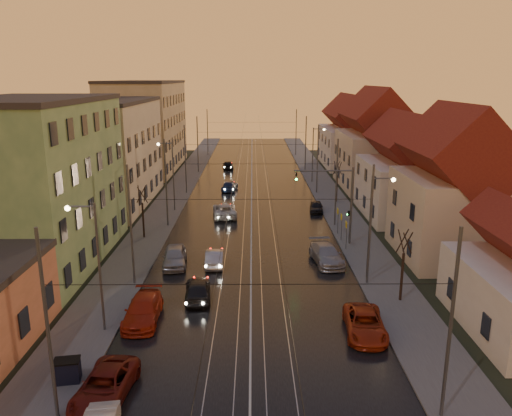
{
  "coord_description": "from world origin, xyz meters",
  "views": [
    {
      "loc": [
        0.14,
        -25.27,
        14.83
      ],
      "look_at": [
        0.46,
        21.22,
        2.67
      ],
      "focal_mm": 35.0,
      "sensor_mm": 36.0,
      "label": 1
    }
  ],
  "objects_px": {
    "street_lamp_2": "(170,169)",
    "driving_car_1": "(215,258)",
    "driving_car_0": "(198,289)",
    "parked_left_1": "(105,386)",
    "parked_left_3": "(175,256)",
    "dumpster": "(68,371)",
    "driving_car_2": "(225,210)",
    "street_lamp_3": "(315,149)",
    "driving_car_3": "(230,186)",
    "parked_right_1": "(326,254)",
    "street_lamp_1": "(374,217)",
    "driving_car_4": "(228,165)",
    "parked_right_2": "(316,207)",
    "parked_left_2": "(143,310)",
    "parked_right_0": "(365,324)",
    "traffic_light_mast": "(341,196)",
    "street_lamp_0": "(93,255)"
  },
  "relations": [
    {
      "from": "traffic_light_mast",
      "to": "driving_car_0",
      "type": "height_order",
      "value": "traffic_light_mast"
    },
    {
      "from": "parked_right_2",
      "to": "street_lamp_2",
      "type": "bearing_deg",
      "value": -176.14
    },
    {
      "from": "street_lamp_1",
      "to": "parked_right_2",
      "type": "height_order",
      "value": "street_lamp_1"
    },
    {
      "from": "parked_right_2",
      "to": "street_lamp_0",
      "type": "bearing_deg",
      "value": -115.66
    },
    {
      "from": "driving_car_0",
      "to": "dumpster",
      "type": "xyz_separation_m",
      "value": [
        -5.44,
        -9.82,
        -0.04
      ]
    },
    {
      "from": "street_lamp_2",
      "to": "driving_car_1",
      "type": "bearing_deg",
      "value": -70.2
    },
    {
      "from": "driving_car_0",
      "to": "parked_left_2",
      "type": "relative_size",
      "value": 0.86
    },
    {
      "from": "parked_left_2",
      "to": "parked_right_0",
      "type": "bearing_deg",
      "value": -9.12
    },
    {
      "from": "parked_left_1",
      "to": "parked_left_3",
      "type": "relative_size",
      "value": 1.05
    },
    {
      "from": "street_lamp_0",
      "to": "traffic_light_mast",
      "type": "xyz_separation_m",
      "value": [
        17.1,
        16.0,
        -0.29
      ]
    },
    {
      "from": "parked_left_1",
      "to": "parked_left_3",
      "type": "height_order",
      "value": "parked_left_3"
    },
    {
      "from": "dumpster",
      "to": "parked_right_1",
      "type": "bearing_deg",
      "value": 38.05
    },
    {
      "from": "traffic_light_mast",
      "to": "parked_right_0",
      "type": "bearing_deg",
      "value": -94.16
    },
    {
      "from": "driving_car_3",
      "to": "parked_left_1",
      "type": "xyz_separation_m",
      "value": [
        -3.92,
        -45.22,
        0.01
      ]
    },
    {
      "from": "street_lamp_0",
      "to": "street_lamp_2",
      "type": "relative_size",
      "value": 1.0
    },
    {
      "from": "street_lamp_0",
      "to": "parked_right_0",
      "type": "bearing_deg",
      "value": -1.47
    },
    {
      "from": "street_lamp_3",
      "to": "driving_car_0",
      "type": "xyz_separation_m",
      "value": [
        -12.76,
        -39.47,
        -4.15
      ]
    },
    {
      "from": "parked_right_1",
      "to": "parked_right_2",
      "type": "bearing_deg",
      "value": 79.1
    },
    {
      "from": "street_lamp_1",
      "to": "parked_right_0",
      "type": "relative_size",
      "value": 1.64
    },
    {
      "from": "traffic_light_mast",
      "to": "driving_car_3",
      "type": "relative_size",
      "value": 1.59
    },
    {
      "from": "parked_right_2",
      "to": "dumpster",
      "type": "distance_m",
      "value": 36.8
    },
    {
      "from": "parked_right_1",
      "to": "street_lamp_3",
      "type": "bearing_deg",
      "value": 78.2
    },
    {
      "from": "parked_left_1",
      "to": "parked_left_2",
      "type": "bearing_deg",
      "value": 94.12
    },
    {
      "from": "driving_car_2",
      "to": "driving_car_4",
      "type": "relative_size",
      "value": 1.29
    },
    {
      "from": "driving_car_1",
      "to": "parked_left_2",
      "type": "distance_m",
      "value": 10.3
    },
    {
      "from": "parked_left_1",
      "to": "parked_left_3",
      "type": "bearing_deg",
      "value": 92.89
    },
    {
      "from": "parked_left_3",
      "to": "parked_right_2",
      "type": "distance_m",
      "value": 21.54
    },
    {
      "from": "driving_car_3",
      "to": "parked_right_2",
      "type": "bearing_deg",
      "value": 138.65
    },
    {
      "from": "driving_car_3",
      "to": "driving_car_4",
      "type": "height_order",
      "value": "driving_car_4"
    },
    {
      "from": "street_lamp_2",
      "to": "dumpster",
      "type": "distance_m",
      "value": 33.55
    },
    {
      "from": "dumpster",
      "to": "driving_car_2",
      "type": "bearing_deg",
      "value": 69.25
    },
    {
      "from": "traffic_light_mast",
      "to": "driving_car_0",
      "type": "xyz_separation_m",
      "value": [
        -11.64,
        -11.47,
        -3.86
      ]
    },
    {
      "from": "street_lamp_3",
      "to": "parked_right_2",
      "type": "xyz_separation_m",
      "value": [
        -1.71,
        -16.38,
        -4.28
      ]
    },
    {
      "from": "driving_car_4",
      "to": "driving_car_1",
      "type": "bearing_deg",
      "value": 86.04
    },
    {
      "from": "driving_car_2",
      "to": "driving_car_0",
      "type": "bearing_deg",
      "value": 82.13
    },
    {
      "from": "street_lamp_2",
      "to": "street_lamp_3",
      "type": "xyz_separation_m",
      "value": [
        18.21,
        16.0,
        0.0
      ]
    },
    {
      "from": "street_lamp_3",
      "to": "driving_car_3",
      "type": "distance_m",
      "value": 13.84
    },
    {
      "from": "parked_right_2",
      "to": "parked_left_2",
      "type": "bearing_deg",
      "value": -113.12
    },
    {
      "from": "street_lamp_0",
      "to": "street_lamp_3",
      "type": "bearing_deg",
      "value": 67.52
    },
    {
      "from": "street_lamp_1",
      "to": "parked_left_1",
      "type": "relative_size",
      "value": 1.66
    },
    {
      "from": "dumpster",
      "to": "parked_right_0",
      "type": "bearing_deg",
      "value": 7.58
    },
    {
      "from": "traffic_light_mast",
      "to": "street_lamp_0",
      "type": "bearing_deg",
      "value": -136.9
    },
    {
      "from": "street_lamp_3",
      "to": "driving_car_3",
      "type": "relative_size",
      "value": 1.76
    },
    {
      "from": "parked_left_1",
      "to": "parked_right_1",
      "type": "bearing_deg",
      "value": 58.99
    },
    {
      "from": "traffic_light_mast",
      "to": "parked_left_2",
      "type": "distance_m",
      "value": 21.12
    },
    {
      "from": "driving_car_0",
      "to": "driving_car_1",
      "type": "bearing_deg",
      "value": -101.18
    },
    {
      "from": "street_lamp_2",
      "to": "driving_car_4",
      "type": "relative_size",
      "value": 1.95
    },
    {
      "from": "street_lamp_1",
      "to": "parked_left_3",
      "type": "relative_size",
      "value": 1.74
    },
    {
      "from": "parked_left_1",
      "to": "dumpster",
      "type": "bearing_deg",
      "value": 156.75
    },
    {
      "from": "driving_car_3",
      "to": "parked_right_1",
      "type": "distance_m",
      "value": 28.82
    }
  ]
}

